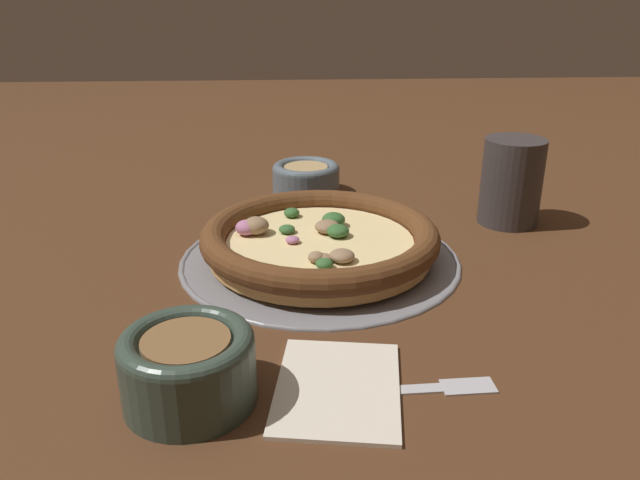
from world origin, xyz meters
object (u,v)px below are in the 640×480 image
at_px(pizza_tray, 320,258).
at_px(napkin, 343,385).
at_px(bowl_near, 306,177).
at_px(fork, 404,389).
at_px(bowl_far, 188,365).
at_px(drinking_cup, 511,182).
at_px(pizza, 319,240).

height_order(pizza_tray, napkin, same).
xyz_separation_m(bowl_near, fork, (0.53, 0.06, -0.03)).
bearing_deg(bowl_far, drinking_cup, 134.36).
bearing_deg(bowl_near, bowl_far, -12.08).
bearing_deg(pizza, pizza_tray, 75.42).
xyz_separation_m(bowl_near, bowl_far, (0.53, -0.11, 0.01)).
bearing_deg(fork, napkin, 172.06).
height_order(pizza_tray, bowl_far, bowl_far).
relative_size(bowl_near, napkin, 0.71).
height_order(pizza, napkin, pizza).
height_order(pizza_tray, bowl_near, bowl_near).
relative_size(pizza, napkin, 1.93).
xyz_separation_m(pizza, napkin, (0.26, 0.00, -0.02)).
relative_size(drinking_cup, napkin, 0.80).
bearing_deg(napkin, pizza, -178.91).
bearing_deg(bowl_near, napkin, 1.31).
xyz_separation_m(pizza, bowl_near, (-0.26, -0.01, -0.00)).
bearing_deg(fork, bowl_near, 94.75).
bearing_deg(fork, bowl_far, 178.52).
bearing_deg(bowl_far, bowl_near, 167.92).
bearing_deg(pizza_tray, pizza, -104.58).
height_order(drinking_cup, fork, drinking_cup).
distance_m(pizza_tray, pizza, 0.02).
distance_m(pizza, napkin, 0.26).
xyz_separation_m(pizza, fork, (0.27, 0.06, -0.03)).
bearing_deg(drinking_cup, pizza_tray, -67.14).
bearing_deg(pizza, drinking_cup, 112.78).
bearing_deg(napkin, bowl_far, -86.78).
distance_m(bowl_far, napkin, 0.13).
distance_m(pizza, bowl_near, 0.26).
bearing_deg(napkin, drinking_cup, 144.65).
height_order(pizza_tray, pizza, pizza).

